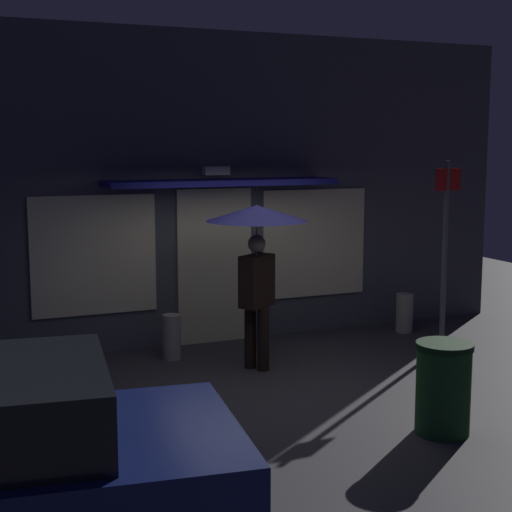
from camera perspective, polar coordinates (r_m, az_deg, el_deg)
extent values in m
plane|color=#38353A|center=(9.24, 1.63, -9.48)|extent=(18.00, 18.00, 0.00)
cube|color=#4C4C56|center=(11.00, -3.41, 4.97)|extent=(9.47, 0.30, 4.37)
cube|color=beige|center=(10.95, -3.07, -0.74)|extent=(1.10, 0.04, 2.20)
cube|color=beige|center=(10.47, -11.88, 0.05)|extent=(1.67, 0.04, 1.60)
cube|color=beige|center=(11.54, 4.34, 0.97)|extent=(1.67, 0.04, 1.60)
cube|color=white|center=(10.75, -2.98, 6.32)|extent=(0.36, 0.16, 0.12)
cube|color=navy|center=(10.52, -2.51, 5.46)|extent=(3.20, 0.70, 0.08)
cylinder|color=black|center=(9.69, 0.54, -6.15)|extent=(0.15, 0.15, 0.81)
cylinder|color=black|center=(9.80, -0.42, -5.98)|extent=(0.15, 0.15, 0.81)
cube|color=black|center=(9.59, 0.06, -1.85)|extent=(0.52, 0.44, 0.65)
cube|color=silver|center=(9.46, -0.06, -1.99)|extent=(0.13, 0.09, 0.52)
cube|color=#B28C19|center=(9.46, -0.05, -2.11)|extent=(0.06, 0.05, 0.42)
sphere|color=tan|center=(9.52, 0.06, 0.92)|extent=(0.22, 0.22, 0.22)
cylinder|color=slate|center=(9.51, 0.06, 1.05)|extent=(0.02, 0.02, 0.91)
cone|color=#14144C|center=(9.48, 0.06, 3.19)|extent=(1.26, 1.26, 0.20)
cylinder|color=black|center=(6.36, -9.20, -14.99)|extent=(0.66, 0.30, 0.64)
cylinder|color=#595B60|center=(10.84, 13.75, -0.01)|extent=(0.07, 0.07, 2.59)
cube|color=red|center=(10.73, 14.01, 5.51)|extent=(0.40, 0.02, 0.30)
cylinder|color=#9E998E|center=(10.26, -6.25, -5.97)|extent=(0.25, 0.25, 0.60)
cylinder|color=#9E998E|center=(11.86, 10.92, -4.15)|extent=(0.25, 0.25, 0.59)
cylinder|color=#1E4C23|center=(7.87, 13.67, -9.68)|extent=(0.53, 0.53, 0.85)
cylinder|color=black|center=(7.74, 13.79, -6.47)|extent=(0.56, 0.56, 0.06)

